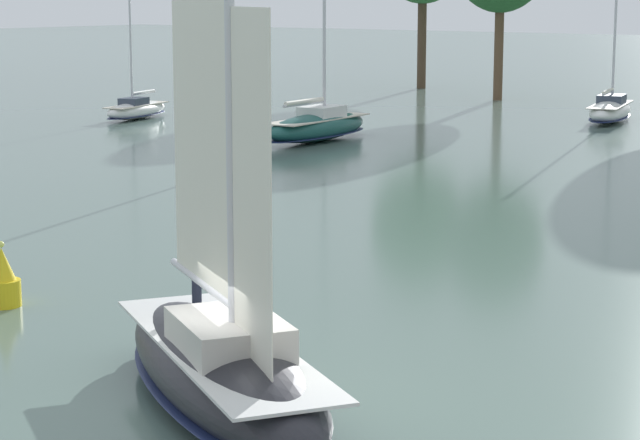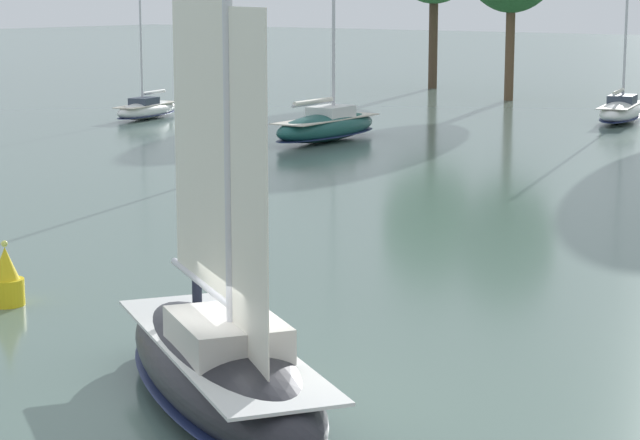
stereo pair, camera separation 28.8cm
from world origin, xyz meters
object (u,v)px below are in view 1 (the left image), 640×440
at_px(sailboat_main, 222,358).
at_px(sailboat_moored_mid_channel, 136,109).
at_px(channel_buoy, 3,281).
at_px(sailboat_moored_near_marina, 610,110).
at_px(sailboat_moored_far_slip, 318,126).

bearing_deg(sailboat_main, sailboat_moored_mid_channel, 136.52).
relative_size(sailboat_moored_mid_channel, channel_buoy, 5.30).
distance_m(sailboat_main, sailboat_moored_near_marina, 55.19).
xyz_separation_m(sailboat_moored_near_marina, channel_buoy, (6.30, -50.31, -0.08)).
distance_m(sailboat_moored_mid_channel, sailboat_moored_far_slip, 15.88).
height_order(sailboat_moored_mid_channel, sailboat_moored_far_slip, sailboat_moored_far_slip).
relative_size(sailboat_moored_near_marina, sailboat_moored_mid_channel, 1.22).
xyz_separation_m(sailboat_moored_mid_channel, sailboat_moored_far_slip, (15.66, -2.61, 0.22)).
height_order(sailboat_moored_mid_channel, channel_buoy, sailboat_moored_mid_channel).
relative_size(sailboat_moored_far_slip, channel_buoy, 7.28).
bearing_deg(channel_buoy, sailboat_moored_far_slip, 114.13).
distance_m(sailboat_main, sailboat_moored_far_slip, 42.16).
bearing_deg(channel_buoy, sailboat_main, -15.57).
xyz_separation_m(sailboat_moored_far_slip, channel_buoy, (14.42, -32.19, -0.17)).
distance_m(sailboat_moored_far_slip, channel_buoy, 35.28).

